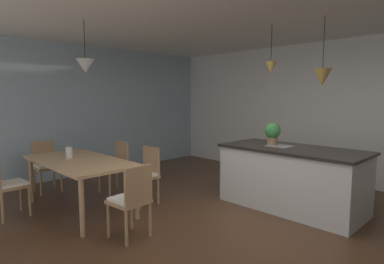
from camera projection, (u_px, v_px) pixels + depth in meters
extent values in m
cube|color=#4C301E|center=(234.00, 235.00, 3.83)|extent=(10.00, 8.40, 0.04)
cube|color=white|center=(343.00, 112.00, 5.95)|extent=(10.00, 0.12, 2.70)
cube|color=#9EB7C6|center=(79.00, 111.00, 6.56)|extent=(0.06, 8.40, 2.70)
cube|color=tan|center=(79.00, 161.00, 4.55)|extent=(1.88, 0.93, 0.04)
cylinder|color=tan|center=(79.00, 171.00, 5.47)|extent=(0.06, 0.06, 0.72)
cylinder|color=tan|center=(137.00, 193.00, 4.25)|extent=(0.06, 0.06, 0.72)
cylinder|color=tan|center=(32.00, 179.00, 4.93)|extent=(0.06, 0.06, 0.72)
cylinder|color=tan|center=(82.00, 207.00, 3.71)|extent=(0.06, 0.06, 0.72)
cube|color=#A87F56|center=(11.00, 186.00, 4.33)|extent=(0.42, 0.42, 0.04)
cube|color=white|center=(11.00, 183.00, 4.33)|extent=(0.38, 0.38, 0.03)
cylinder|color=#A87F56|center=(21.00, 196.00, 4.60)|extent=(0.04, 0.04, 0.41)
cylinder|color=#A87F56|center=(30.00, 202.00, 4.37)|extent=(0.04, 0.04, 0.41)
cylinder|color=#A87F56|center=(2.00, 208.00, 4.12)|extent=(0.04, 0.04, 0.41)
cube|color=#A87F56|center=(113.00, 168.00, 5.43)|extent=(0.40, 0.40, 0.04)
cube|color=white|center=(113.00, 166.00, 5.42)|extent=(0.36, 0.36, 0.03)
cube|color=#A87F56|center=(122.00, 153.00, 5.53)|extent=(0.38, 0.03, 0.42)
cylinder|color=#A87F56|center=(110.00, 185.00, 5.21)|extent=(0.04, 0.04, 0.41)
cylinder|color=#A87F56|center=(100.00, 181.00, 5.46)|extent=(0.04, 0.04, 0.41)
cylinder|color=#A87F56|center=(127.00, 181.00, 5.45)|extent=(0.04, 0.04, 0.41)
cylinder|color=#A87F56|center=(117.00, 177.00, 5.69)|extent=(0.04, 0.04, 0.41)
cube|color=#A87F56|center=(47.00, 167.00, 5.47)|extent=(0.41, 0.41, 0.04)
cube|color=white|center=(47.00, 165.00, 5.47)|extent=(0.37, 0.37, 0.03)
cube|color=#A87F56|center=(43.00, 153.00, 5.58)|extent=(0.04, 0.38, 0.42)
cylinder|color=#A87F56|center=(62.00, 180.00, 5.49)|extent=(0.04, 0.04, 0.41)
cylinder|color=#A87F56|center=(41.00, 184.00, 5.26)|extent=(0.04, 0.04, 0.41)
cylinder|color=#A87F56|center=(54.00, 177.00, 5.74)|extent=(0.04, 0.04, 0.41)
cylinder|color=#A87F56|center=(34.00, 180.00, 5.51)|extent=(0.04, 0.04, 0.41)
cube|color=#A87F56|center=(142.00, 177.00, 4.83)|extent=(0.41, 0.41, 0.04)
cube|color=white|center=(142.00, 174.00, 4.82)|extent=(0.37, 0.37, 0.03)
cube|color=#A87F56|center=(151.00, 160.00, 4.93)|extent=(0.38, 0.04, 0.42)
cylinder|color=#A87F56|center=(140.00, 196.00, 4.61)|extent=(0.04, 0.04, 0.41)
cylinder|color=#A87F56|center=(127.00, 191.00, 4.85)|extent=(0.04, 0.04, 0.41)
cylinder|color=#A87F56|center=(158.00, 191.00, 4.86)|extent=(0.04, 0.04, 0.41)
cylinder|color=#A87F56|center=(144.00, 187.00, 5.09)|extent=(0.04, 0.04, 0.41)
cube|color=#A87F56|center=(129.00, 201.00, 3.69)|extent=(0.43, 0.43, 0.04)
cube|color=white|center=(129.00, 198.00, 3.68)|extent=(0.39, 0.39, 0.03)
cube|color=#A87F56|center=(139.00, 185.00, 3.54)|extent=(0.06, 0.38, 0.42)
cylinder|color=#A87F56|center=(108.00, 221.00, 3.70)|extent=(0.04, 0.04, 0.41)
cylinder|color=#A87F56|center=(132.00, 213.00, 3.95)|extent=(0.04, 0.04, 0.41)
cylinder|color=#A87F56|center=(127.00, 228.00, 3.47)|extent=(0.04, 0.04, 0.41)
cylinder|color=#A87F56|center=(150.00, 219.00, 3.73)|extent=(0.04, 0.04, 0.41)
cube|color=silver|center=(291.00, 179.00, 4.68)|extent=(1.98, 0.91, 0.88)
cube|color=black|center=(292.00, 149.00, 4.63)|extent=(2.04, 0.97, 0.04)
cube|color=gray|center=(280.00, 146.00, 4.77)|extent=(0.36, 0.30, 0.01)
cylinder|color=black|center=(84.00, 39.00, 4.42)|extent=(0.01, 0.01, 0.54)
cone|color=#B7B7B7|center=(85.00, 66.00, 4.46)|extent=(0.25, 0.25, 0.19)
cylinder|color=black|center=(271.00, 43.00, 4.74)|extent=(0.01, 0.01, 0.54)
cone|color=olive|center=(271.00, 68.00, 4.78)|extent=(0.16, 0.16, 0.18)
cylinder|color=black|center=(324.00, 42.00, 4.19)|extent=(0.01, 0.01, 0.69)
cone|color=olive|center=(322.00, 77.00, 4.24)|extent=(0.23, 0.23, 0.23)
cylinder|color=#8C664C|center=(272.00, 141.00, 4.86)|extent=(0.16, 0.16, 0.12)
sphere|color=#387F3D|center=(273.00, 131.00, 4.84)|extent=(0.24, 0.24, 0.24)
cylinder|color=silver|center=(69.00, 153.00, 4.64)|extent=(0.09, 0.09, 0.17)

